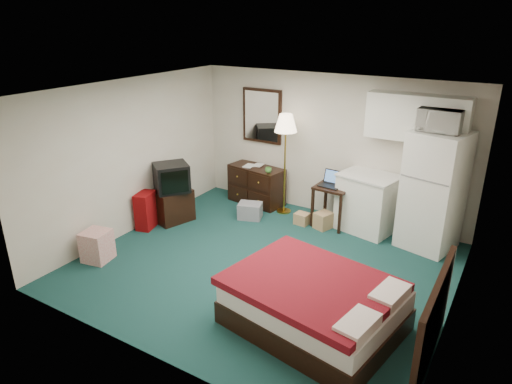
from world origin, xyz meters
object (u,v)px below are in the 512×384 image
Objects in this scene: fridge at (433,191)px; floor_lamp at (285,165)px; desk at (332,205)px; dresser at (256,185)px; bed at (314,304)px; suitcase at (146,210)px; kitchen_counter at (367,204)px; tv_stand at (172,205)px.

floor_lamp is at bearing -166.51° from fridge.
fridge is at bearing 4.57° from desk.
fridge is (3.20, -0.12, 0.56)m from dresser.
desk is 0.39× the size of fridge.
bed is 3.66m from suitcase.
tv_stand is (-3.07, -1.37, -0.19)m from kitchen_counter.
bed reaches higher than tv_stand.
kitchen_counter is at bearing 7.15° from dresser.
dresser reaches higher than suitcase.
fridge is 2.90m from bed.
bed is (1.85, -2.76, -0.62)m from floor_lamp.
kitchen_counter reaches higher than suitcase.
suitcase is at bearing -137.72° from kitchen_counter.
kitchen_counter is 1.10m from fridge.
floor_lamp is 0.99× the size of bed.
dresser is at bearing 176.85° from desk.
dresser is 1.69× the size of suitcase.
desk is 1.16× the size of tv_stand.
dresser is at bearing -169.41° from kitchen_counter.
floor_lamp is at bearing 179.43° from desk.
bed is 2.92× the size of suitcase.
desk is 1.14× the size of suitcase.
suitcase is at bearing -143.77° from desk.
floor_lamp is at bearing 31.53° from suitcase.
suitcase is at bearing 174.96° from bed.
dresser is 1.72× the size of tv_stand.
kitchen_counter is 1.54× the size of tv_stand.
kitchen_counter is at bearing 1.63° from floor_lamp.
tv_stand is (-2.50, -1.27, -0.08)m from desk.
desk is 2.84m from bed.
kitchen_counter reaches higher than tv_stand.
desk is (0.97, -0.06, -0.55)m from floor_lamp.
floor_lamp reaches higher than suitcase.
fridge is at bearing 85.96° from bed.
desk is 0.76× the size of kitchen_counter.
floor_lamp is 2.89× the size of suitcase.
dresser is at bearing 76.25° from tv_stand.
desk reaches higher than tv_stand.
desk is 0.59m from kitchen_counter.
kitchen_counter reaches higher than desk.
kitchen_counter is at bearing -169.33° from fridge.
fridge is 4.63m from suitcase.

